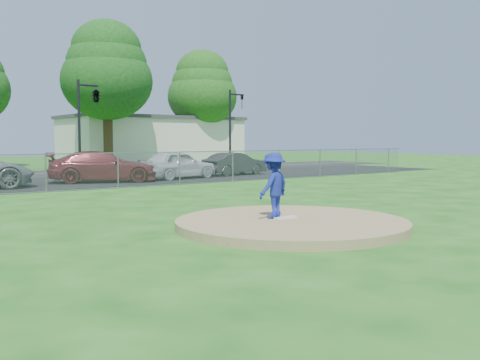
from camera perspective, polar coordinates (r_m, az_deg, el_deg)
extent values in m
plane|color=#185612|center=(21.01, -13.15, -1.41)|extent=(120.00, 120.00, 0.00)
cylinder|color=#947E51|center=(12.54, 5.48, -4.65)|extent=(5.40, 5.40, 0.20)
cube|color=white|center=(12.67, 4.88, -4.01)|extent=(0.60, 0.15, 0.04)
cube|color=gray|center=(22.80, -15.19, 0.89)|extent=(40.00, 0.06, 1.50)
cube|color=black|center=(27.07, -18.65, -0.25)|extent=(50.00, 8.00, 0.01)
cube|color=black|center=(34.27, -22.54, 0.56)|extent=(60.00, 7.00, 0.01)
cube|color=beige|center=(53.08, -9.42, 4.20)|extent=(16.00, 9.00, 4.00)
cube|color=#3F3F42|center=(53.12, -9.44, 6.51)|extent=(16.40, 9.40, 0.30)
cylinder|color=#372614|center=(44.68, -13.89, 4.47)|extent=(0.76, 0.76, 4.55)
ellipsoid|color=#124613|center=(44.92, -13.99, 10.17)|extent=(7.28, 7.28, 6.19)
ellipsoid|color=#124613|center=(45.07, -14.02, 11.78)|extent=(6.41, 6.41, 5.45)
ellipsoid|color=#124613|center=(45.26, -14.06, 13.38)|extent=(5.53, 5.53, 4.70)
cylinder|color=#372114|center=(52.48, -4.01, 4.35)|extent=(0.74, 0.74, 4.20)
ellipsoid|color=#194D14|center=(52.65, -4.03, 8.84)|extent=(6.72, 6.72, 5.71)
ellipsoid|color=#194D14|center=(52.75, -4.04, 10.11)|extent=(5.91, 5.91, 5.03)
ellipsoid|color=#194D14|center=(52.88, -4.05, 11.38)|extent=(5.11, 5.11, 4.34)
cylinder|color=black|center=(33.18, -16.78, 5.42)|extent=(0.16, 0.16, 5.60)
cylinder|color=black|center=(33.54, -15.89, 9.70)|extent=(1.20, 0.12, 0.12)
imported|color=black|center=(33.67, -15.10, 8.84)|extent=(0.53, 2.48, 1.00)
cylinder|color=black|center=(38.36, -1.07, 5.43)|extent=(0.16, 0.16, 5.60)
cylinder|color=black|center=(38.84, -0.34, 9.11)|extent=(1.20, 0.12, 0.12)
imported|color=black|center=(39.08, 0.23, 8.34)|extent=(0.16, 0.20, 1.00)
imported|color=navy|center=(12.60, 3.59, -0.58)|extent=(1.13, 0.85, 1.56)
imported|color=maroon|center=(26.63, -14.43, 1.39)|extent=(5.56, 3.77, 1.50)
imported|color=silver|center=(28.23, -6.68, 1.64)|extent=(4.58, 2.46, 1.48)
imported|color=#272729|center=(31.07, -0.55, 1.74)|extent=(4.05, 1.76, 1.30)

